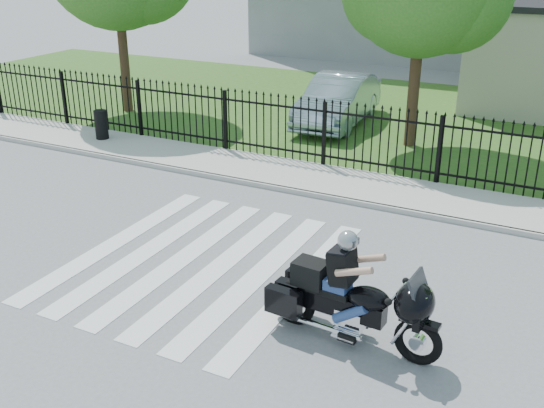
% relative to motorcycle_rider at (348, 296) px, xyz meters
% --- Properties ---
extents(ground, '(120.00, 120.00, 0.00)m').
position_rel_motorcycle_rider_xyz_m(ground, '(-3.34, 1.10, -0.76)').
color(ground, slate).
rests_on(ground, ground).
extents(crosswalk, '(5.00, 5.50, 0.01)m').
position_rel_motorcycle_rider_xyz_m(crosswalk, '(-3.34, 1.10, -0.75)').
color(crosswalk, silver).
rests_on(crosswalk, ground).
extents(sidewalk, '(40.00, 2.00, 0.12)m').
position_rel_motorcycle_rider_xyz_m(sidewalk, '(-3.34, 6.10, -0.70)').
color(sidewalk, '#ADAAA3').
rests_on(sidewalk, ground).
extents(curb, '(40.00, 0.12, 0.12)m').
position_rel_motorcycle_rider_xyz_m(curb, '(-3.34, 5.10, -0.70)').
color(curb, '#ADAAA3').
rests_on(curb, ground).
extents(grass_strip, '(40.00, 12.00, 0.02)m').
position_rel_motorcycle_rider_xyz_m(grass_strip, '(-3.34, 13.10, -0.75)').
color(grass_strip, '#2B531C').
rests_on(grass_strip, ground).
extents(iron_fence, '(26.00, 0.04, 1.80)m').
position_rel_motorcycle_rider_xyz_m(iron_fence, '(-3.34, 7.10, 0.15)').
color(iron_fence, black).
rests_on(iron_fence, ground).
extents(motorcycle_rider, '(2.80, 0.99, 1.85)m').
position_rel_motorcycle_rider_xyz_m(motorcycle_rider, '(0.00, 0.00, 0.00)').
color(motorcycle_rider, black).
rests_on(motorcycle_rider, ground).
extents(parked_car, '(1.96, 4.86, 1.57)m').
position_rel_motorcycle_rider_xyz_m(parked_car, '(-4.60, 11.34, 0.05)').
color(parked_car, '#95A9BB').
rests_on(parked_car, grass_strip).
extents(litter_bin, '(0.41, 0.41, 0.86)m').
position_rel_motorcycle_rider_xyz_m(litter_bin, '(-10.15, 6.27, -0.21)').
color(litter_bin, black).
rests_on(litter_bin, sidewalk).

